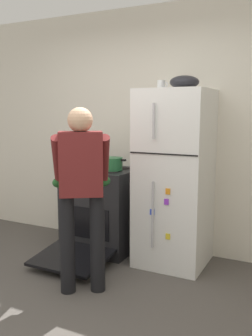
# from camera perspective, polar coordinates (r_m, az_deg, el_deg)

# --- Properties ---
(ground) EXTENTS (8.00, 8.00, 0.00)m
(ground) POSITION_cam_1_polar(r_m,az_deg,el_deg) (3.02, -11.65, -22.81)
(ground) COLOR #4C4742
(kitchen_wall_back) EXTENTS (6.00, 0.10, 2.70)m
(kitchen_wall_back) POSITION_cam_1_polar(r_m,az_deg,el_deg) (4.27, 4.23, 5.76)
(kitchen_wall_back) COLOR silver
(kitchen_wall_back) RESTS_ON ground
(refrigerator) EXTENTS (0.68, 0.72, 1.78)m
(refrigerator) POSITION_cam_1_polar(r_m,az_deg,el_deg) (3.83, 7.41, -1.57)
(refrigerator) COLOR white
(refrigerator) RESTS_ON ground
(stove_range) EXTENTS (0.76, 1.23, 0.93)m
(stove_range) POSITION_cam_1_polar(r_m,az_deg,el_deg) (4.27, -3.76, -6.45)
(stove_range) COLOR black
(stove_range) RESTS_ON ground
(person_cook) EXTENTS (0.64, 0.67, 1.60)m
(person_cook) POSITION_cam_1_polar(r_m,az_deg,el_deg) (3.21, -6.82, -2.44)
(person_cook) COLOR black
(person_cook) RESTS_ON ground
(red_pot) EXTENTS (0.32, 0.22, 0.14)m
(red_pot) POSITION_cam_1_polar(r_m,az_deg,el_deg) (4.05, -2.11, 0.64)
(red_pot) COLOR #236638
(red_pot) RESTS_ON stove_range
(coffee_mug) EXTENTS (0.11, 0.08, 0.10)m
(coffee_mug) POSITION_cam_1_polar(r_m,az_deg,el_deg) (3.89, 5.42, 12.47)
(coffee_mug) COLOR silver
(coffee_mug) RESTS_ON refrigerator
(pepper_mill) EXTENTS (0.05, 0.05, 0.19)m
(pepper_mill) POSITION_cam_1_polar(r_m,az_deg,el_deg) (4.50, -5.72, 1.75)
(pepper_mill) COLOR brown
(pepper_mill) RESTS_ON stove_range
(mixing_bowl) EXTENTS (0.29, 0.29, 0.13)m
(mixing_bowl) POSITION_cam_1_polar(r_m,az_deg,el_deg) (3.76, 8.89, 12.79)
(mixing_bowl) COLOR black
(mixing_bowl) RESTS_ON refrigerator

